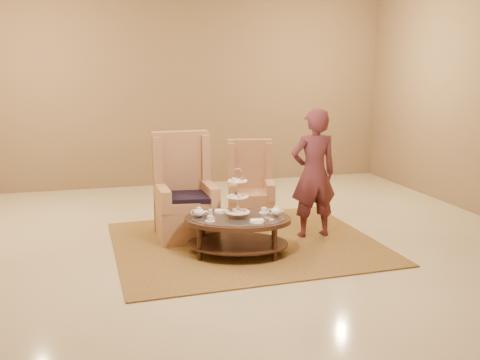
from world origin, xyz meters
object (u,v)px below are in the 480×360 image
object	(u,v)px
person	(314,174)
armchair_left	(185,202)
tea_table	(238,224)
armchair_right	(250,195)

from	to	relation	value
person	armchair_left	bearing A→B (deg)	-15.82
tea_table	person	world-z (taller)	person
tea_table	armchair_left	size ratio (longest dim) A/B	1.06
tea_table	person	bearing A→B (deg)	37.31
tea_table	armchair_right	size ratio (longest dim) A/B	1.24
tea_table	person	xyz separation A→B (m)	(1.13, 0.42, 0.46)
tea_table	armchair_right	bearing A→B (deg)	84.47
armchair_right	armchair_left	bearing A→B (deg)	-144.42
armchair_right	person	size ratio (longest dim) A/B	0.69
armchair_left	person	size ratio (longest dim) A/B	0.81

